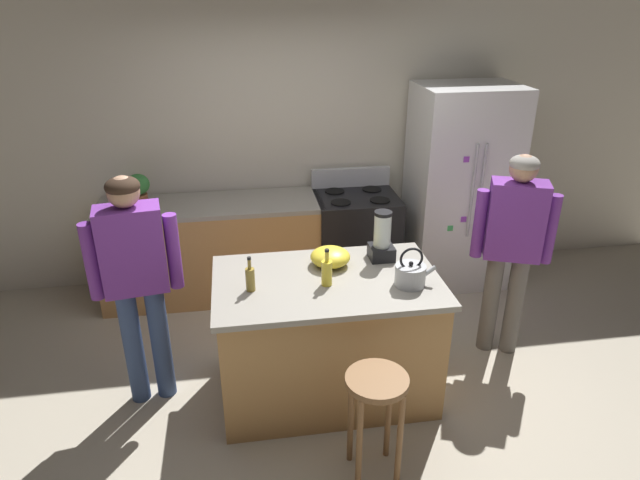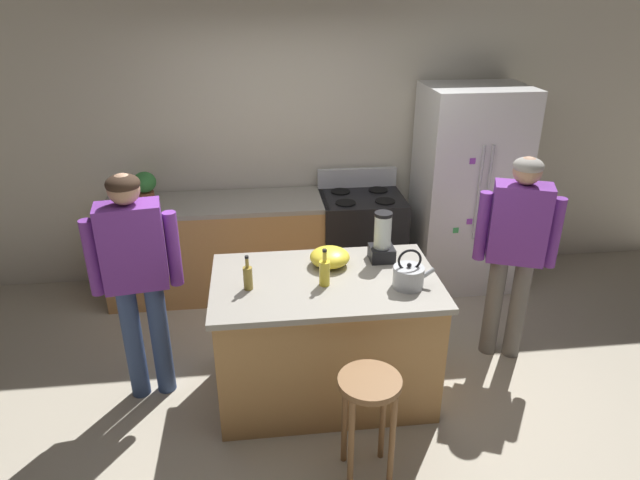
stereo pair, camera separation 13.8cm
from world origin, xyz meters
name	(u,v)px [view 1 (the left image)]	position (x,y,z in m)	size (l,w,h in m)	color
ground_plane	(326,389)	(0.00, 0.00, 0.00)	(14.00, 14.00, 0.00)	#B2A893
back_wall	(293,141)	(0.00, 1.95, 1.35)	(8.00, 0.10, 2.70)	beige
kitchen_island	(327,336)	(0.00, 0.00, 0.46)	(1.51, 0.93, 0.91)	#B7844C
back_counter_run	(214,249)	(-0.80, 1.55, 0.46)	(2.00, 0.64, 0.91)	#B7844C
refrigerator	(460,188)	(1.52, 1.50, 0.95)	(0.90, 0.73, 1.90)	silver
stove_range	(355,240)	(0.54, 1.52, 0.47)	(0.76, 0.65, 1.09)	black
person_by_island_left	(136,272)	(-1.23, 0.13, 1.00)	(0.60, 0.28, 1.65)	#384C7A
person_by_sink_right	(513,238)	(1.45, 0.29, 0.98)	(0.58, 0.35, 1.62)	#66605B
bar_stool	(376,401)	(0.15, -0.79, 0.55)	(0.36, 0.36, 0.71)	brown
potted_plant	(138,188)	(-1.40, 1.55, 1.09)	(0.20, 0.20, 0.30)	brown
blender_appliance	(382,239)	(0.43, 0.24, 1.07)	(0.17, 0.17, 0.36)	black
bottle_vinegar	(250,278)	(-0.51, -0.07, 1.00)	(0.06, 0.06, 0.24)	olive
bottle_soda	(327,272)	(-0.01, -0.07, 1.01)	(0.07, 0.07, 0.26)	yellow
mixing_bowl	(330,257)	(0.06, 0.20, 0.98)	(0.28, 0.28, 0.12)	yellow
tea_kettle	(411,274)	(0.52, -0.16, 0.99)	(0.28, 0.20, 0.27)	#B7BABF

